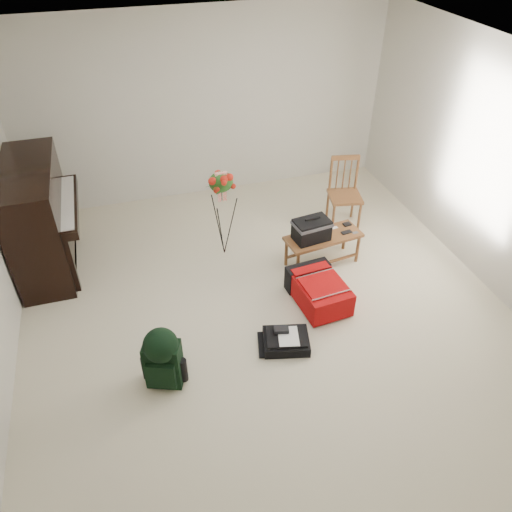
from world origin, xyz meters
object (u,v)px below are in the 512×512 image
object	(u,v)px
black_duffel	(286,340)
dining_chair	(344,194)
bench	(315,231)
green_backpack	(162,356)
piano	(41,220)
red_suitcase	(317,288)
flower_stand	(223,214)

from	to	relation	value
black_duffel	dining_chair	bearing A→B (deg)	65.99
bench	green_backpack	bearing A→B (deg)	-155.01
bench	black_duffel	distance (m)	1.40
piano	black_duffel	size ratio (longest dim) A/B	2.92
bench	red_suitcase	distance (m)	0.69
black_duffel	green_backpack	bearing A→B (deg)	-161.10
dining_chair	green_backpack	bearing A→B (deg)	-132.08
piano	red_suitcase	xyz separation A→B (m)	(2.76, -1.52, -0.44)
dining_chair	red_suitcase	bearing A→B (deg)	-112.94
black_duffel	green_backpack	size ratio (longest dim) A/B	0.81
red_suitcase	black_duffel	size ratio (longest dim) A/B	1.45
piano	dining_chair	distance (m)	3.66
black_duffel	red_suitcase	bearing A→B (deg)	58.72
piano	green_backpack	bearing A→B (deg)	-64.67
bench	green_backpack	distance (m)	2.28
piano	dining_chair	size ratio (longest dim) A/B	1.64
piano	flower_stand	size ratio (longest dim) A/B	1.32
green_backpack	flower_stand	xyz separation A→B (m)	(0.98, 1.76, 0.21)
bench	flower_stand	world-z (taller)	flower_stand
green_backpack	flower_stand	distance (m)	2.02
red_suitcase	flower_stand	xyz separation A→B (m)	(-0.76, 1.11, 0.39)
red_suitcase	black_duffel	xyz separation A→B (m)	(-0.54, -0.54, -0.09)
black_duffel	flower_stand	size ratio (longest dim) A/B	0.45
bench	dining_chair	xyz separation A→B (m)	(0.70, 0.72, -0.04)
piano	flower_stand	xyz separation A→B (m)	(2.00, -0.41, -0.04)
piano	bench	size ratio (longest dim) A/B	1.62
bench	black_duffel	xyz separation A→B (m)	(-0.73, -1.12, -0.42)
piano	green_backpack	distance (m)	2.41
black_duffel	flower_stand	bearing A→B (deg)	111.20
black_duffel	flower_stand	distance (m)	1.74
green_backpack	flower_stand	bearing A→B (deg)	81.96
piano	flower_stand	bearing A→B (deg)	-11.49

